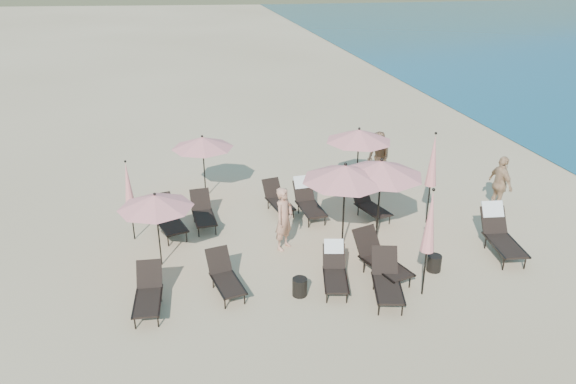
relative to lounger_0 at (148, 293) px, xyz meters
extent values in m
plane|color=#D6BA8C|center=(5.14, -0.11, -0.42)|extent=(800.00, 800.00, 0.00)
cube|color=black|center=(-0.02, -0.26, -0.09)|extent=(0.67, 1.18, 0.05)
cube|color=black|center=(0.04, 0.50, 0.19)|extent=(0.62, 0.47, 0.59)
cylinder|color=black|center=(-0.30, -0.72, -0.26)|extent=(0.03, 0.03, 0.32)
cylinder|color=black|center=(-0.23, 0.26, -0.26)|extent=(0.03, 0.03, 0.32)
cylinder|color=black|center=(0.19, -0.75, -0.26)|extent=(0.03, 0.03, 0.32)
cylinder|color=black|center=(0.26, 0.22, -0.26)|extent=(0.03, 0.03, 0.32)
cube|color=black|center=(-0.30, -0.19, -0.08)|extent=(0.14, 1.28, 0.04)
cube|color=black|center=(0.27, -0.24, -0.08)|extent=(0.14, 1.28, 0.04)
cube|color=black|center=(1.84, 0.09, -0.10)|extent=(0.77, 1.19, 0.05)
cube|color=black|center=(1.70, 0.82, 0.17)|extent=(0.64, 0.52, 0.57)
cylinder|color=black|center=(1.69, -0.40, -0.27)|extent=(0.03, 0.03, 0.31)
cylinder|color=black|center=(1.51, 0.52, -0.27)|extent=(0.03, 0.03, 0.31)
cylinder|color=black|center=(2.16, -0.31, -0.27)|extent=(0.03, 0.03, 0.31)
cylinder|color=black|center=(1.98, 0.62, -0.27)|extent=(0.03, 0.03, 0.31)
cube|color=black|center=(1.56, 0.08, -0.09)|extent=(0.28, 1.22, 0.04)
cube|color=black|center=(2.10, 0.19, -0.09)|extent=(0.28, 1.22, 0.04)
cube|color=black|center=(4.37, -0.29, -0.11)|extent=(0.78, 1.17, 0.04)
cube|color=black|center=(4.53, 0.41, 0.15)|extent=(0.63, 0.52, 0.55)
cylinder|color=black|center=(4.05, -0.68, -0.27)|extent=(0.03, 0.03, 0.30)
cylinder|color=black|center=(4.25, 0.22, -0.27)|extent=(0.03, 0.03, 0.30)
cylinder|color=black|center=(4.50, -0.78, -0.27)|extent=(0.03, 0.03, 0.30)
cylinder|color=black|center=(4.70, 0.12, -0.27)|extent=(0.03, 0.03, 0.30)
cube|color=black|center=(4.12, -0.19, -0.10)|extent=(0.30, 1.18, 0.04)
cube|color=black|center=(4.64, -0.31, -0.10)|extent=(0.30, 1.18, 0.04)
cube|color=silver|center=(4.56, 0.53, 0.36)|extent=(0.53, 0.35, 0.33)
cube|color=black|center=(5.78, -0.06, -0.05)|extent=(1.01, 1.43, 0.05)
cube|color=black|center=(5.53, 0.78, 0.27)|extent=(0.78, 0.66, 0.67)
cylinder|color=black|center=(5.67, -0.65, -0.24)|extent=(0.04, 0.04, 0.37)
cylinder|color=black|center=(5.35, 0.41, -0.24)|extent=(0.04, 0.04, 0.37)
cylinder|color=black|center=(6.20, -0.49, -0.24)|extent=(0.04, 0.04, 0.37)
cylinder|color=black|center=(5.88, 0.57, -0.24)|extent=(0.04, 0.04, 0.37)
cube|color=black|center=(5.45, -0.10, -0.03)|extent=(0.46, 1.41, 0.04)
cube|color=black|center=(6.07, 0.09, -0.03)|extent=(0.46, 1.41, 0.04)
cube|color=black|center=(5.44, -0.97, -0.07)|extent=(0.91, 1.33, 0.05)
cube|color=black|center=(5.64, -0.18, 0.23)|extent=(0.72, 0.60, 0.63)
cylinder|color=black|center=(5.06, -1.39, -0.25)|extent=(0.04, 0.04, 0.34)
cylinder|color=black|center=(5.31, -0.38, -0.25)|extent=(0.04, 0.04, 0.34)
cylinder|color=black|center=(5.57, -1.52, -0.25)|extent=(0.04, 0.04, 0.34)
cylinder|color=black|center=(5.82, -0.51, -0.25)|extent=(0.04, 0.04, 0.34)
cube|color=black|center=(5.16, -0.84, -0.06)|extent=(0.37, 1.33, 0.04)
cube|color=black|center=(5.74, -0.99, -0.06)|extent=(0.37, 1.33, 0.04)
cube|color=black|center=(9.25, 0.25, -0.04)|extent=(0.85, 1.40, 0.06)
cube|color=black|center=(9.36, 1.14, 0.29)|extent=(0.74, 0.58, 0.68)
cylinder|color=black|center=(8.89, -0.26, -0.24)|extent=(0.04, 0.04, 0.37)
cylinder|color=black|center=(9.04, 0.87, -0.24)|extent=(0.04, 0.04, 0.37)
cylinder|color=black|center=(9.46, -0.33, -0.24)|extent=(0.04, 0.04, 0.37)
cylinder|color=black|center=(9.61, 0.80, -0.24)|extent=(0.04, 0.04, 0.37)
cube|color=black|center=(8.93, 0.35, -0.03)|extent=(0.23, 1.48, 0.04)
cube|color=black|center=(9.58, 0.27, -0.03)|extent=(0.23, 1.48, 0.04)
cube|color=silver|center=(9.38, 1.29, 0.55)|extent=(0.63, 0.38, 0.41)
cube|color=black|center=(0.61, 3.45, -0.06)|extent=(0.94, 1.35, 0.05)
cube|color=black|center=(0.40, 4.25, 0.24)|extent=(0.73, 0.62, 0.63)
cylinder|color=black|center=(0.49, 2.89, -0.25)|extent=(0.04, 0.04, 0.35)
cylinder|color=black|center=(0.22, 3.90, -0.25)|extent=(0.04, 0.04, 0.35)
cylinder|color=black|center=(1.01, 3.03, -0.25)|extent=(0.04, 0.04, 0.35)
cylinder|color=black|center=(0.73, 4.04, -0.25)|extent=(0.04, 0.04, 0.35)
cube|color=black|center=(0.31, 3.42, -0.05)|extent=(0.40, 1.34, 0.04)
cube|color=black|center=(0.90, 3.58, -0.05)|extent=(0.40, 1.34, 0.04)
cube|color=black|center=(1.58, 3.75, -0.09)|extent=(0.66, 1.17, 0.05)
cube|color=black|center=(1.53, 4.51, 0.19)|extent=(0.61, 0.46, 0.58)
cylinder|color=black|center=(1.36, 3.26, -0.26)|extent=(0.03, 0.03, 0.32)
cylinder|color=black|center=(1.30, 4.23, -0.26)|extent=(0.03, 0.03, 0.32)
cylinder|color=black|center=(1.85, 3.29, -0.26)|extent=(0.03, 0.03, 0.32)
cylinder|color=black|center=(1.79, 4.26, -0.26)|extent=(0.03, 0.03, 0.32)
cube|color=black|center=(1.29, 3.78, -0.08)|extent=(0.12, 1.28, 0.04)
cube|color=black|center=(1.86, 3.81, -0.08)|extent=(0.12, 1.28, 0.04)
cube|color=black|center=(3.97, 4.25, -0.11)|extent=(0.75, 1.17, 0.05)
cube|color=black|center=(3.84, 4.97, 0.16)|extent=(0.63, 0.51, 0.56)
cylinder|color=black|center=(3.83, 3.76, -0.27)|extent=(0.03, 0.03, 0.31)
cylinder|color=black|center=(3.65, 4.68, -0.27)|extent=(0.03, 0.03, 0.31)
cylinder|color=black|center=(4.29, 3.85, -0.27)|extent=(0.03, 0.03, 0.31)
cylinder|color=black|center=(4.12, 4.76, -0.27)|extent=(0.03, 0.03, 0.31)
cube|color=black|center=(3.70, 4.24, -0.10)|extent=(0.26, 1.21, 0.04)
cube|color=black|center=(4.23, 4.34, -0.10)|extent=(0.26, 1.21, 0.04)
cube|color=black|center=(4.81, 3.64, -0.08)|extent=(0.70, 1.22, 0.05)
cube|color=black|center=(4.75, 4.43, 0.21)|extent=(0.64, 0.49, 0.61)
cylinder|color=black|center=(4.59, 3.13, -0.26)|extent=(0.04, 0.04, 0.33)
cylinder|color=black|center=(4.51, 4.14, -0.26)|extent=(0.04, 0.04, 0.33)
cylinder|color=black|center=(5.10, 3.17, -0.26)|extent=(0.04, 0.04, 0.33)
cylinder|color=black|center=(5.02, 4.18, -0.26)|extent=(0.04, 0.04, 0.33)
cube|color=black|center=(4.51, 3.67, -0.07)|extent=(0.14, 1.33, 0.04)
cube|color=black|center=(5.10, 3.71, -0.07)|extent=(0.14, 1.33, 0.04)
cube|color=silver|center=(4.74, 4.58, 0.45)|extent=(0.55, 0.32, 0.37)
cube|color=black|center=(6.66, 3.21, -0.10)|extent=(0.85, 1.22, 0.05)
cube|color=black|center=(6.46, 3.93, 0.17)|extent=(0.67, 0.56, 0.57)
cylinder|color=black|center=(6.55, 2.70, -0.27)|extent=(0.03, 0.03, 0.31)
cylinder|color=black|center=(6.29, 3.62, -0.27)|extent=(0.03, 0.03, 0.31)
cylinder|color=black|center=(7.01, 2.83, -0.27)|extent=(0.03, 0.03, 0.31)
cylinder|color=black|center=(6.76, 3.75, -0.27)|extent=(0.03, 0.03, 0.31)
cube|color=black|center=(6.38, 3.18, -0.09)|extent=(0.37, 1.21, 0.04)
cube|color=black|center=(6.91, 3.33, -0.09)|extent=(0.37, 1.21, 0.04)
cylinder|color=black|center=(0.30, 1.92, 0.54)|extent=(0.04, 0.04, 1.92)
cone|color=#E68B82|center=(0.30, 1.92, 1.40)|extent=(1.92, 1.92, 0.35)
sphere|color=black|center=(0.30, 1.92, 1.60)|extent=(0.07, 0.07, 0.07)
cylinder|color=black|center=(5.21, 1.82, 0.74)|extent=(0.05, 0.05, 2.32)
cone|color=#E68B82|center=(5.21, 1.82, 1.79)|extent=(2.32, 2.32, 0.42)
sphere|color=black|center=(5.21, 1.82, 2.03)|extent=(0.09, 0.09, 0.09)
cylinder|color=black|center=(6.25, 1.92, 0.74)|extent=(0.05, 0.05, 2.32)
cone|color=#E68B82|center=(6.25, 1.92, 1.79)|extent=(2.32, 2.32, 0.42)
sphere|color=black|center=(6.25, 1.92, 2.03)|extent=(0.09, 0.09, 0.09)
cylinder|color=black|center=(1.80, 6.05, 0.58)|extent=(0.04, 0.04, 2.00)
cone|color=#E68B82|center=(1.80, 6.05, 1.48)|extent=(2.00, 2.00, 0.36)
sphere|color=black|center=(1.80, 6.05, 1.69)|extent=(0.08, 0.08, 0.08)
cylinder|color=black|center=(6.76, 5.19, 0.66)|extent=(0.05, 0.05, 2.17)
cone|color=#E68B82|center=(6.76, 5.19, 1.65)|extent=(2.17, 2.17, 0.39)
sphere|color=black|center=(6.76, 5.19, 1.87)|extent=(0.08, 0.08, 0.08)
cylinder|color=black|center=(6.39, -0.82, 0.17)|extent=(0.04, 0.04, 1.19)
cone|color=#E68B82|center=(6.39, -0.82, 1.52)|extent=(0.32, 0.32, 1.51)
sphere|color=black|center=(6.39, -0.82, 2.31)|extent=(0.08, 0.08, 0.08)
cylinder|color=black|center=(8.15, 2.69, 0.19)|extent=(0.04, 0.04, 1.23)
cone|color=#E68B82|center=(8.15, 2.69, 1.58)|extent=(0.33, 0.33, 1.56)
sphere|color=black|center=(8.15, 2.69, 2.40)|extent=(0.08, 0.08, 0.08)
cylinder|color=black|center=(-0.44, 3.53, 0.09)|extent=(0.04, 0.04, 1.03)
cone|color=#E68B82|center=(-0.44, 3.53, 1.26)|extent=(0.28, 0.28, 1.31)
sphere|color=black|center=(-0.44, 3.53, 1.94)|extent=(0.07, 0.07, 0.07)
cylinder|color=black|center=(3.51, -0.22, -0.20)|extent=(0.36, 0.36, 0.45)
cylinder|color=black|center=(7.14, 0.12, -0.21)|extent=(0.37, 0.37, 0.43)
imported|color=tan|center=(3.62, 2.11, 0.47)|extent=(0.77, 0.77, 1.79)
imported|color=#A27754|center=(7.82, 6.01, 0.50)|extent=(0.89, 1.03, 1.84)
imported|color=tan|center=(10.67, 2.98, 0.49)|extent=(0.52, 1.09, 1.82)
camera|label=1|loc=(0.79, -11.22, 7.23)|focal=35.00mm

